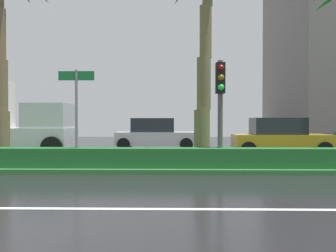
% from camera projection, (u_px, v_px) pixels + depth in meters
% --- Properties ---
extents(ground_plane, '(90.00, 42.00, 0.10)m').
position_uv_depth(ground_plane, '(99.00, 164.00, 13.54)').
color(ground_plane, black).
extents(near_lane_divider_stripe, '(81.00, 0.14, 0.01)m').
position_uv_depth(near_lane_divider_stripe, '(18.00, 208.00, 6.54)').
color(near_lane_divider_stripe, white).
rests_on(near_lane_divider_stripe, ground_plane).
extents(median_strip, '(85.50, 4.00, 0.15)m').
position_uv_depth(median_strip, '(93.00, 164.00, 12.53)').
color(median_strip, '#2D6B33').
rests_on(median_strip, ground_plane).
extents(median_hedge, '(76.50, 0.70, 0.60)m').
position_uv_depth(median_hedge, '(83.00, 157.00, 11.13)').
color(median_hedge, '#1E6028').
rests_on(median_hedge, median_strip).
extents(traffic_signal_median_right, '(0.28, 0.43, 3.33)m').
position_uv_depth(traffic_signal_median_right, '(220.00, 94.00, 11.19)').
color(traffic_signal_median_right, '#4C4C47').
rests_on(traffic_signal_median_right, median_strip).
extents(street_name_sign, '(1.10, 0.08, 3.00)m').
position_uv_depth(street_name_sign, '(76.00, 105.00, 10.94)').
color(street_name_sign, slate).
rests_on(street_name_sign, median_strip).
extents(box_truck_lead, '(6.40, 2.64, 3.46)m').
position_uv_depth(box_truck_lead, '(1.00, 122.00, 16.44)').
color(box_truck_lead, silver).
rests_on(box_truck_lead, ground_plane).
extents(car_in_traffic_leading, '(4.30, 2.02, 1.72)m').
position_uv_depth(car_in_traffic_leading, '(155.00, 134.00, 19.65)').
color(car_in_traffic_leading, silver).
rests_on(car_in_traffic_leading, ground_plane).
extents(car_in_traffic_second, '(4.30, 2.02, 1.72)m').
position_uv_depth(car_in_traffic_second, '(280.00, 137.00, 16.43)').
color(car_in_traffic_second, '#B28C1E').
rests_on(car_in_traffic_second, ground_plane).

